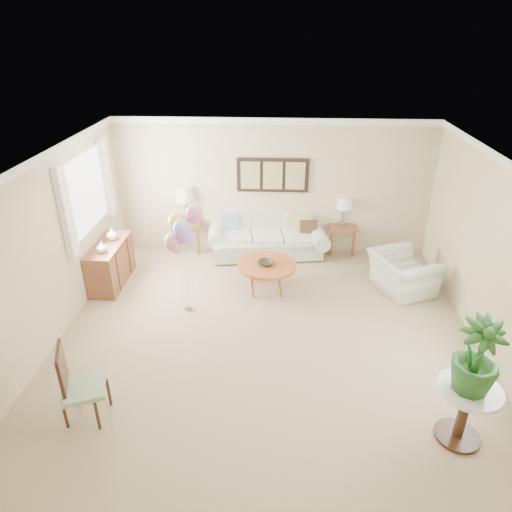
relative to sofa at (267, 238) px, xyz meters
The scene contains 18 objects.
ground_plane 2.81m from the sofa, 88.25° to the right, with size 6.00×6.00×0.00m, color tan.
room_shell 2.99m from the sofa, 90.52° to the right, with size 6.04×6.04×2.60m.
wall_art_triptych 1.23m from the sofa, 64.25° to the left, with size 1.35×0.06×0.65m.
sofa is the anchor object (origin of this frame).
end_table_left 1.61m from the sofa, behind, with size 0.59×0.54×0.64m.
end_table_right 1.48m from the sofa, ahead, with size 0.54×0.49×0.59m.
lamp_left 1.79m from the sofa, behind, with size 0.37×0.37×0.66m.
lamp_right 1.62m from the sofa, ahead, with size 0.31×0.31×0.55m.
coffee_table 1.40m from the sofa, 88.42° to the right, with size 0.99×0.99×0.50m.
decor_bowl 1.43m from the sofa, 89.10° to the right, with size 0.26×0.26×0.06m, color black.
armchair 2.65m from the sofa, 28.54° to the right, with size 1.00×0.87×0.65m, color silver.
side_table 4.96m from the sofa, 63.03° to the right, with size 0.66×0.66×0.72m.
potted_plant 5.02m from the sofa, 63.41° to the right, with size 0.47×0.47×0.85m, color #184A16.
accent_chair 4.77m from the sofa, 114.68° to the right, with size 0.59×0.59×0.94m.
credenza 2.97m from the sofa, 154.30° to the right, with size 0.46×1.20×0.74m.
vase_white 3.13m from the sofa, 149.35° to the right, with size 0.17×0.17×0.18m, color white.
vase_sage 2.91m from the sofa, 157.85° to the right, with size 0.20×0.20×0.21m, color silver.
balloon_cluster 2.63m from the sofa, 119.44° to the right, with size 0.57×0.44×1.78m.
Camera 1 is at (0.14, -5.33, 4.08)m, focal length 32.00 mm.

